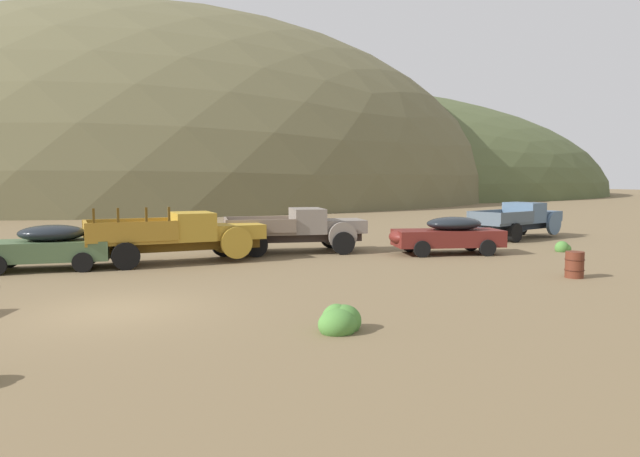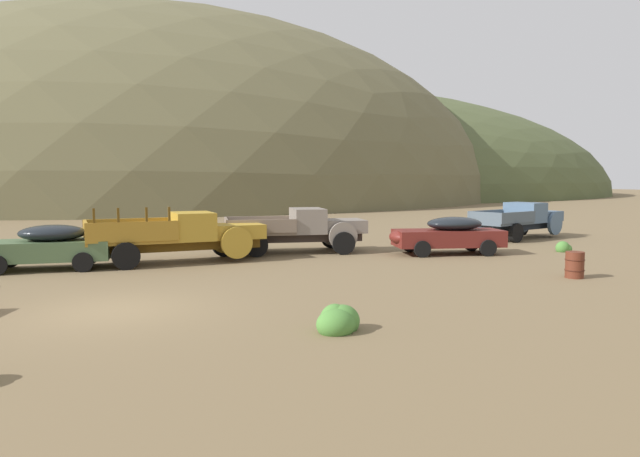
% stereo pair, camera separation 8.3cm
% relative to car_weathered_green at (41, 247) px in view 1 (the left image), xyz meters
% --- Properties ---
extents(ground_plane, '(300.00, 300.00, 0.00)m').
position_rel_car_weathered_green_xyz_m(ground_plane, '(1.44, -7.67, -0.82)').
color(ground_plane, brown).
extents(hill_center, '(100.36, 87.21, 53.65)m').
position_rel_car_weathered_green_xyz_m(hill_center, '(18.16, 66.98, -0.82)').
color(hill_center, brown).
rests_on(hill_center, ground).
extents(hill_far_right, '(116.49, 73.75, 37.36)m').
position_rel_car_weathered_green_xyz_m(hill_far_right, '(48.36, 70.44, -0.82)').
color(hill_far_right, '#4C5633').
rests_on(hill_far_right, ground).
extents(car_weathered_green, '(4.76, 2.63, 1.57)m').
position_rel_car_weathered_green_xyz_m(car_weathered_green, '(0.00, 0.00, 0.00)').
color(car_weathered_green, '#47603D').
rests_on(car_weathered_green, ground).
extents(truck_mustard, '(6.61, 2.41, 2.16)m').
position_rel_car_weathered_green_xyz_m(truck_mustard, '(5.06, -0.38, 0.20)').
color(truck_mustard, '#593D12').
rests_on(truck_mustard, ground).
extents(truck_primer_gray, '(6.28, 3.65, 1.89)m').
position_rel_car_weathered_green_xyz_m(truck_primer_gray, '(10.28, 0.23, 0.18)').
color(truck_primer_gray, '#3D322D').
rests_on(truck_primer_gray, ground).
extents(car_oxblood, '(5.00, 3.12, 1.57)m').
position_rel_car_weathered_green_xyz_m(car_oxblood, '(15.21, -2.95, 0.00)').
color(car_oxblood, maroon).
rests_on(car_oxblood, ground).
extents(truck_chalk_blue, '(6.22, 3.15, 1.89)m').
position_rel_car_weathered_green_xyz_m(truck_chalk_blue, '(23.10, 0.39, 0.19)').
color(truck_chalk_blue, '#262D39').
rests_on(truck_chalk_blue, ground).
extents(oil_drum_by_truck, '(0.61, 0.61, 0.84)m').
position_rel_car_weathered_green_xyz_m(oil_drum_by_truck, '(15.22, -9.43, -0.39)').
color(oil_drum_by_truck, '#5B2819').
rests_on(oil_drum_by_truck, ground).
extents(bush_between_trucks, '(0.75, 0.58, 0.60)m').
position_rel_car_weathered_green_xyz_m(bush_between_trucks, '(20.34, -4.63, -0.67)').
color(bush_between_trucks, '#4C8438').
rests_on(bush_between_trucks, ground).
extents(bush_front_right, '(1.02, 0.88, 0.71)m').
position_rel_car_weathered_green_xyz_m(bush_front_right, '(5.40, -11.70, -0.63)').
color(bush_front_right, '#4C8438').
rests_on(bush_front_right, ground).
extents(bush_near_barrel, '(1.25, 1.01, 1.02)m').
position_rel_car_weathered_green_xyz_m(bush_near_barrel, '(0.18, 3.08, -0.57)').
color(bush_near_barrel, '#5B8E42').
rests_on(bush_near_barrel, ground).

